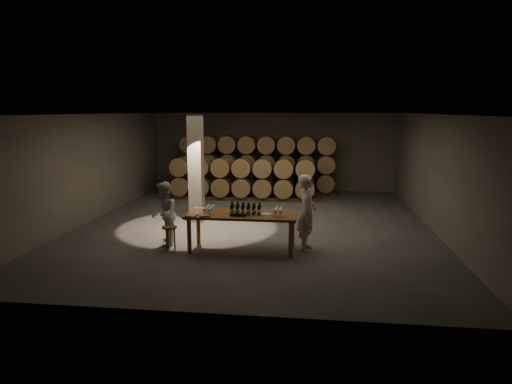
# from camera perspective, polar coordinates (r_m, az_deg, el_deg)

# --- Properties ---
(room) EXTENTS (12.00, 12.00, 12.00)m
(room) POSITION_cam_1_polar(r_m,az_deg,el_deg) (13.66, -7.51, 2.93)
(room) COLOR #494744
(room) RESTS_ON ground
(tasting_table) EXTENTS (2.60, 1.10, 0.90)m
(tasting_table) POSITION_cam_1_polar(r_m,az_deg,el_deg) (10.84, -1.76, -3.22)
(tasting_table) COLOR brown
(tasting_table) RESTS_ON ground
(barrel_stack_back) EXTENTS (6.26, 0.95, 2.31)m
(barrel_stack_back) POSITION_cam_1_polar(r_m,az_deg,el_deg) (18.37, 0.18, 3.60)
(barrel_stack_back) COLOR brown
(barrel_stack_back) RESTS_ON ground
(barrel_stack_front) EXTENTS (5.48, 0.95, 1.57)m
(barrel_stack_front) POSITION_cam_1_polar(r_m,az_deg,el_deg) (17.10, -1.69, 1.85)
(barrel_stack_front) COLOR brown
(barrel_stack_front) RESTS_ON ground
(bottle_cluster) EXTENTS (0.73, 0.23, 0.31)m
(bottle_cluster) POSITION_cam_1_polar(r_m,az_deg,el_deg) (10.74, -1.30, -2.17)
(bottle_cluster) COLOR black
(bottle_cluster) RESTS_ON tasting_table
(lying_bottles) EXTENTS (0.47, 0.08, 0.08)m
(lying_bottles) POSITION_cam_1_polar(r_m,az_deg,el_deg) (10.51, -2.20, -2.84)
(lying_bottles) COLOR black
(lying_bottles) RESTS_ON tasting_table
(glass_cluster_left) EXTENTS (0.19, 0.52, 0.17)m
(glass_cluster_left) POSITION_cam_1_polar(r_m,az_deg,el_deg) (10.87, -5.87, -2.02)
(glass_cluster_left) COLOR silver
(glass_cluster_left) RESTS_ON tasting_table
(glass_cluster_right) EXTENTS (0.20, 0.42, 0.18)m
(glass_cluster_right) POSITION_cam_1_polar(r_m,az_deg,el_deg) (10.55, 2.83, -2.29)
(glass_cluster_right) COLOR silver
(glass_cluster_right) RESTS_ON tasting_table
(plate) EXTENTS (0.29, 0.29, 0.02)m
(plate) POSITION_cam_1_polar(r_m,az_deg,el_deg) (10.69, 1.20, -2.79)
(plate) COLOR silver
(plate) RESTS_ON tasting_table
(notebook_near) EXTENTS (0.29, 0.25, 0.03)m
(notebook_near) POSITION_cam_1_polar(r_m,az_deg,el_deg) (10.58, -6.43, -2.96)
(notebook_near) COLOR #965F36
(notebook_near) RESTS_ON tasting_table
(notebook_corner) EXTENTS (0.28, 0.33, 0.03)m
(notebook_corner) POSITION_cam_1_polar(r_m,az_deg,el_deg) (10.65, -8.02, -2.92)
(notebook_corner) COLOR #965F36
(notebook_corner) RESTS_ON tasting_table
(pen) EXTENTS (0.13, 0.02, 0.01)m
(pen) POSITION_cam_1_polar(r_m,az_deg,el_deg) (10.55, -6.01, -3.04)
(pen) COLOR black
(pen) RESTS_ON tasting_table
(stool) EXTENTS (0.35, 0.35, 0.59)m
(stool) POSITION_cam_1_polar(r_m,az_deg,el_deg) (11.07, -10.77, -4.80)
(stool) COLOR brown
(stool) RESTS_ON ground
(person_man) EXTENTS (0.51, 0.71, 1.82)m
(person_man) POSITION_cam_1_polar(r_m,az_deg,el_deg) (10.90, 6.36, -2.58)
(person_man) COLOR beige
(person_man) RESTS_ON ground
(person_woman) EXTENTS (0.77, 0.90, 1.59)m
(person_woman) POSITION_cam_1_polar(r_m,az_deg,el_deg) (11.45, -11.44, -2.70)
(person_woman) COLOR silver
(person_woman) RESTS_ON ground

